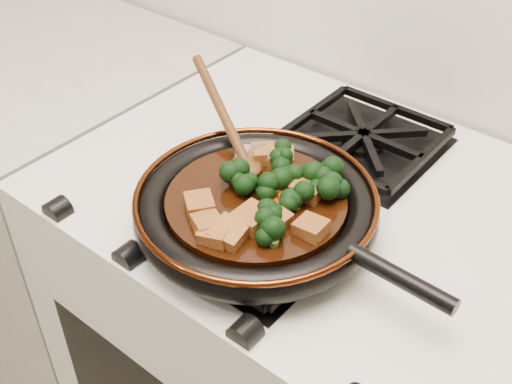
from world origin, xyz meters
The scene contains 34 objects.
stove centered at (0.00, 1.69, 0.45)m, with size 0.76×0.60×0.90m, color silver.
burner_grate_front centered at (0.00, 1.55, 0.91)m, with size 0.23×0.23×0.03m, color black, non-canonical shape.
burner_grate_back centered at (0.00, 1.83, 0.91)m, with size 0.23×0.23×0.03m, color black, non-canonical shape.
skillet centered at (0.00, 1.56, 0.94)m, with size 0.46×0.33×0.05m.
braising_sauce centered at (0.00, 1.56, 0.95)m, with size 0.24×0.24×0.02m, color black.
tofu_cube_0 centered at (0.01, 1.47, 0.97)m, with size 0.04×0.04×0.02m, color brown.
tofu_cube_1 centered at (-0.05, 1.64, 0.97)m, with size 0.04×0.03×0.02m, color brown.
tofu_cube_2 centered at (-0.05, 1.49, 0.97)m, with size 0.04×0.04×0.02m, color brown.
tofu_cube_3 centered at (-0.03, 1.64, 0.97)m, with size 0.04×0.04×0.02m, color brown.
tofu_cube_4 centered at (0.02, 1.52, 0.97)m, with size 0.04×0.04×0.02m, color brown.
tofu_cube_5 centered at (-0.01, 1.47, 0.97)m, with size 0.03×0.04×0.02m, color brown.
tofu_cube_6 centered at (0.05, 1.53, 0.97)m, with size 0.04×0.04×0.02m, color brown.
tofu_cube_7 centered at (0.02, 1.48, 0.97)m, with size 0.04×0.04×0.02m, color brown.
tofu_cube_8 centered at (0.09, 1.55, 0.97)m, with size 0.04×0.04×0.02m, color brown.
tofu_cube_9 centered at (0.04, 1.61, 0.97)m, with size 0.04×0.04×0.02m, color brown.
broccoli_floret_0 centered at (0.04, 1.53, 0.97)m, with size 0.06×0.06×0.05m, color black, non-canonical shape.
broccoli_floret_1 centered at (0.00, 1.61, 0.97)m, with size 0.06×0.06×0.05m, color black, non-canonical shape.
broccoli_floret_2 centered at (-0.02, 1.65, 0.97)m, with size 0.05×0.05×0.06m, color black, non-canonical shape.
broccoli_floret_3 centered at (0.01, 1.58, 0.97)m, with size 0.06×0.06×0.05m, color black, non-canonical shape.
broccoli_floret_4 centered at (0.07, 1.50, 0.97)m, with size 0.06×0.06×0.05m, color black, non-canonical shape.
broccoli_floret_5 centered at (0.05, 1.58, 0.97)m, with size 0.06×0.06×0.06m, color black, non-canonical shape.
broccoli_floret_6 centered at (0.04, 1.64, 0.97)m, with size 0.06×0.06×0.05m, color black, non-canonical shape.
broccoli_floret_7 centered at (-0.04, 1.57, 0.97)m, with size 0.06×0.06×0.06m, color black, non-canonical shape.
broccoli_floret_8 centered at (0.07, 1.62, 0.97)m, with size 0.06×0.06×0.05m, color black, non-canonical shape.
carrot_coin_0 centered at (0.02, 1.56, 0.96)m, with size 0.03×0.03×0.01m, color #A72804.
carrot_coin_1 centered at (-0.03, 1.48, 0.96)m, with size 0.03×0.03×0.01m, color #A72804.
carrot_coin_2 centered at (0.03, 1.58, 0.96)m, with size 0.03×0.03×0.01m, color #A72804.
carrot_coin_3 centered at (-0.05, 1.58, 0.96)m, with size 0.03×0.03×0.01m, color #A72804.
carrot_coin_4 centered at (-0.01, 1.47, 0.96)m, with size 0.03×0.03×0.01m, color #A72804.
carrot_coin_5 centered at (0.02, 1.47, 0.96)m, with size 0.03×0.03×0.01m, color #A72804.
mushroom_slice_0 centered at (-0.06, 1.63, 0.97)m, with size 0.04×0.04×0.01m, color brown.
mushroom_slice_1 centered at (-0.04, 1.64, 0.97)m, with size 0.03×0.03×0.01m, color brown.
mushroom_slice_2 centered at (-0.07, 1.62, 0.97)m, with size 0.03×0.03×0.01m, color brown.
wooden_spoon centered at (-0.11, 1.63, 0.98)m, with size 0.13×0.09×0.21m.
Camera 1 is at (0.41, 1.05, 1.50)m, focal length 45.00 mm.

